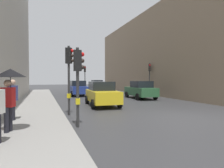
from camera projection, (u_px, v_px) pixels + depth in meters
name	position (u px, v px, depth m)	size (l,w,h in m)	color
ground_plane	(183.00, 118.00, 9.12)	(120.00, 120.00, 0.00)	#38383A
sidewalk_kerb	(36.00, 107.00, 12.24)	(2.94, 40.00, 0.16)	gray
building_facade_right	(174.00, 57.00, 26.82)	(12.00, 27.85, 10.50)	gray
traffic_light_mid_street	(150.00, 73.00, 21.43)	(0.34, 0.45, 3.83)	#2D2D2D
traffic_light_far_median	(85.00, 74.00, 27.41)	(0.25, 0.43, 3.96)	#2D2D2D
traffic_light_near_right	(69.00, 68.00, 9.79)	(0.45, 0.36, 3.72)	#2D2D2D
traffic_light_near_left	(78.00, 73.00, 7.36)	(0.43, 0.25, 3.21)	#2D2D2D
car_green_estate	(141.00, 90.00, 18.18)	(2.24, 4.31, 1.76)	#2D6038
car_blue_van	(78.00, 88.00, 21.52)	(2.07, 4.23, 1.76)	navy
car_silver_hatchback	(97.00, 85.00, 33.58)	(2.09, 4.24, 1.76)	#BCBCC1
car_yellow_taxi	(102.00, 94.00, 13.38)	(2.28, 4.33, 1.76)	yellow
pedestrian_with_umbrella	(10.00, 82.00, 6.15)	(1.00, 1.00, 2.14)	black
pedestrian_with_grey_backpack	(12.00, 97.00, 7.98)	(0.63, 0.37, 1.77)	black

